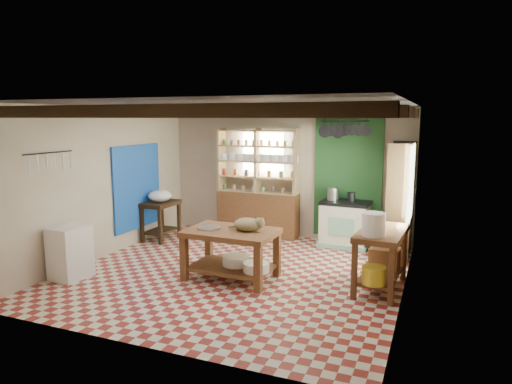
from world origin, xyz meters
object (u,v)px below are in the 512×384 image
at_px(prep_table, 161,221).
at_px(cat, 248,225).
at_px(work_table, 231,254).
at_px(right_counter, 381,260).
at_px(stove, 345,224).
at_px(white_cabinet, 70,252).

distance_m(prep_table, cat, 2.92).
height_order(work_table, right_counter, right_counter).
xyz_separation_m(work_table, stove, (1.24, 2.40, 0.06)).
bearing_deg(right_counter, stove, 118.21).
bearing_deg(white_cabinet, cat, 24.26).
bearing_deg(white_cabinet, stove, 46.99).
distance_m(right_counter, cat, 1.97).
xyz_separation_m(right_counter, cat, (-1.88, -0.36, 0.42)).
relative_size(right_counter, cat, 2.79).
xyz_separation_m(work_table, right_counter, (2.14, 0.41, 0.05)).
bearing_deg(cat, prep_table, 140.99).
bearing_deg(right_counter, white_cabinet, -159.47).
distance_m(stove, cat, 2.59).
height_order(stove, right_counter, stove).
relative_size(white_cabinet, right_counter, 0.67).
bearing_deg(prep_table, work_table, -32.51).
xyz_separation_m(prep_table, right_counter, (4.38, -1.09, 0.04)).
height_order(work_table, stove, stove).
relative_size(work_table, prep_table, 1.72).
relative_size(prep_table, white_cabinet, 0.96).
bearing_deg(cat, white_cabinet, -168.33).
height_order(stove, white_cabinet, stove).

